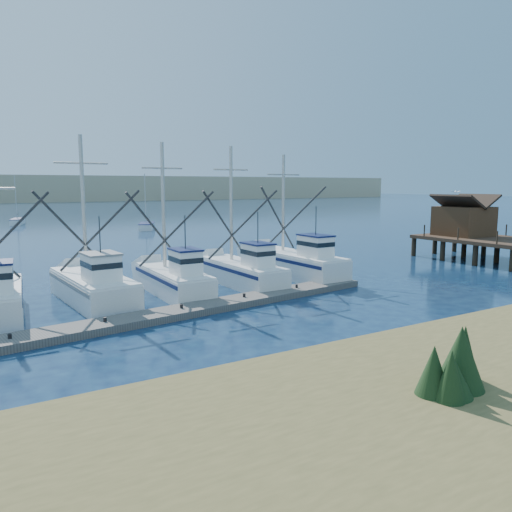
% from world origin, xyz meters
% --- Properties ---
extents(ground, '(500.00, 500.00, 0.00)m').
position_xyz_m(ground, '(0.00, 0.00, 0.00)').
color(ground, '#0D1D3B').
rests_on(ground, ground).
extents(shore_bank, '(40.00, 10.00, 1.60)m').
position_xyz_m(shore_bank, '(-8.00, -10.00, 0.80)').
color(shore_bank, '#4C422D').
rests_on(shore_bank, ground).
extents(floating_dock, '(27.23, 5.43, 0.36)m').
position_xyz_m(floating_dock, '(-9.12, 6.22, 0.18)').
color(floating_dock, '#605C56').
rests_on(floating_dock, ground).
extents(timber_pier, '(7.00, 20.00, 8.00)m').
position_xyz_m(timber_pier, '(21.50, 8.46, 2.57)').
color(timber_pier, black).
rests_on(timber_pier, ground).
extents(dune_ridge, '(360.00, 60.00, 10.00)m').
position_xyz_m(dune_ridge, '(0.00, 210.00, 5.00)').
color(dune_ridge, tan).
rests_on(dune_ridge, ground).
extents(trawler_fleet, '(27.33, 9.22, 9.33)m').
position_xyz_m(trawler_fleet, '(-8.25, 11.22, 0.96)').
color(trawler_fleet, white).
rests_on(trawler_fleet, ground).
extents(sailboat_near, '(4.00, 5.92, 8.10)m').
position_xyz_m(sailboat_near, '(6.38, 53.98, 0.49)').
color(sailboat_near, white).
rests_on(sailboat_near, ground).
extents(sailboat_far, '(2.91, 6.01, 8.10)m').
position_xyz_m(sailboat_far, '(-8.77, 74.10, 0.50)').
color(sailboat_far, white).
rests_on(sailboat_far, ground).
extents(flying_gull, '(0.95, 0.17, 0.17)m').
position_xyz_m(flying_gull, '(12.97, 6.54, 6.04)').
color(flying_gull, white).
rests_on(flying_gull, ground).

